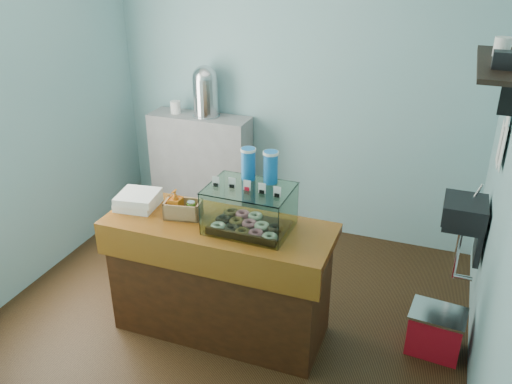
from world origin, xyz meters
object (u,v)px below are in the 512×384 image
at_px(display_case, 251,204).
at_px(red_cooler, 435,331).
at_px(counter, 220,278).
at_px(coffee_urn, 205,90).

distance_m(display_case, red_cooler, 1.59).
height_order(counter, display_case, display_case).
height_order(display_case, coffee_urn, coffee_urn).
bearing_deg(display_case, red_cooler, 12.87).
bearing_deg(coffee_urn, display_case, -55.74).
bearing_deg(red_cooler, coffee_urn, 156.47).
relative_size(counter, coffee_urn, 3.26).
distance_m(display_case, coffee_urn, 1.89).
distance_m(counter, red_cooler, 1.57).
height_order(display_case, red_cooler, display_case).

